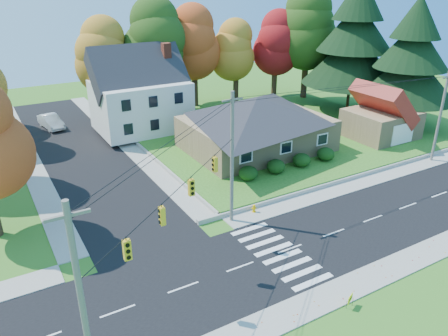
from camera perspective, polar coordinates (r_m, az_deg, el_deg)
name	(u,v)px	position (r m, az deg, el deg)	size (l,w,h in m)	color
ground	(290,249)	(30.50, 8.59, -10.41)	(120.00, 120.00, 0.00)	#3D7923
road_main	(290,249)	(30.50, 8.59, -10.40)	(90.00, 8.00, 0.02)	black
road_cross	(79,150)	(49.09, -18.45, 2.23)	(8.00, 44.00, 0.02)	black
sidewalk_north	(249,216)	(33.87, 3.35, -6.34)	(90.00, 2.00, 0.08)	#9C9A90
sidewalk_south	(343,290)	(27.59, 15.24, -15.16)	(90.00, 2.00, 0.08)	#9C9A90
lawn	(267,129)	(52.63, 5.62, 5.06)	(30.00, 30.00, 0.50)	#3D7923
ranch_house	(257,123)	(45.06, 4.27, 5.93)	(14.60, 10.60, 5.40)	tan
colonial_house	(140,95)	(51.59, -10.85, 9.39)	(10.40, 8.40, 9.60)	silver
garage	(382,116)	(51.53, 19.92, 6.36)	(7.30, 6.30, 4.60)	tan
hedge_row	(289,163)	(40.87, 8.48, 0.63)	(10.70, 1.70, 1.27)	#163A10
traffic_infrastructure	(280,173)	(28.83, 7.32, -0.72)	(38.10, 10.66, 10.00)	#666059
tree_lot_0	(104,56)	(55.89, -15.36, 13.98)	(6.72, 6.72, 12.51)	#3F2A19
tree_lot_1	(154,42)	(56.62, -9.18, 15.95)	(7.84, 7.84, 14.60)	#3F2A19
tree_lot_2	(194,43)	(60.02, -3.98, 15.98)	(7.28, 7.28, 13.56)	#3F2A19
tree_lot_3	(236,51)	(62.24, 1.61, 15.09)	(6.16, 6.16, 11.47)	#3F2A19
tree_lot_4	(276,43)	(64.68, 6.80, 15.85)	(6.72, 6.72, 12.51)	#3F2A19
tree_lot_5	(308,29)	(65.39, 10.93, 17.42)	(8.40, 8.40, 15.64)	#3F2A19
conifer_east_a	(355,41)	(60.41, 16.70, 15.55)	(12.80, 12.80, 16.96)	#3F2A19
conifer_east_b	(411,59)	(56.20, 23.25, 12.96)	(11.20, 11.20, 14.84)	#3F2A19
white_car	(51,121)	(57.33, -21.66, 5.67)	(1.73, 4.96, 1.63)	silver
fire_hydrant	(254,209)	(34.32, 3.94, -5.34)	(0.41, 0.32, 0.72)	#E3A300
yard_sign	(350,299)	(26.26, 16.16, -16.09)	(0.60, 0.29, 0.80)	black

